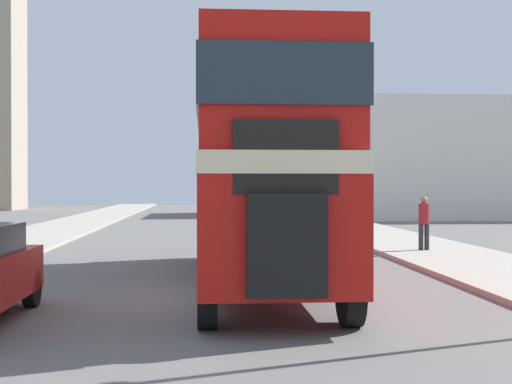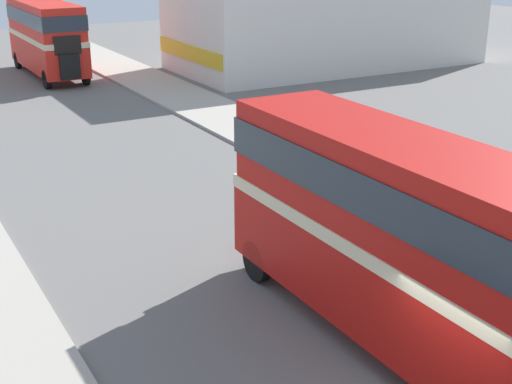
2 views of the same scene
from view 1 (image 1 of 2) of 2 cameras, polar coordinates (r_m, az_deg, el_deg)
The scene contains 5 objects.
ground_plane at distance 12.98m, azimuth -3.44°, elevation -8.59°, with size 120.00×120.00×0.00m, color slate.
double_decker_bus at distance 14.88m, azimuth 0.01°, elevation 2.68°, with size 2.39×11.13×4.41m.
bus_distant at distance 48.90m, azimuth -1.30°, elevation 1.19°, with size 2.50×9.26×4.36m.
pedestrian_walking at distance 21.86m, azimuth 13.29°, elevation -2.17°, with size 0.32×0.32×1.60m.
shop_building_block at distance 47.73m, azimuth 19.44°, elevation 2.39°, with size 19.57×8.85×7.20m.
Camera 1 is at (-0.17, -12.82, 2.07)m, focal length 50.00 mm.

